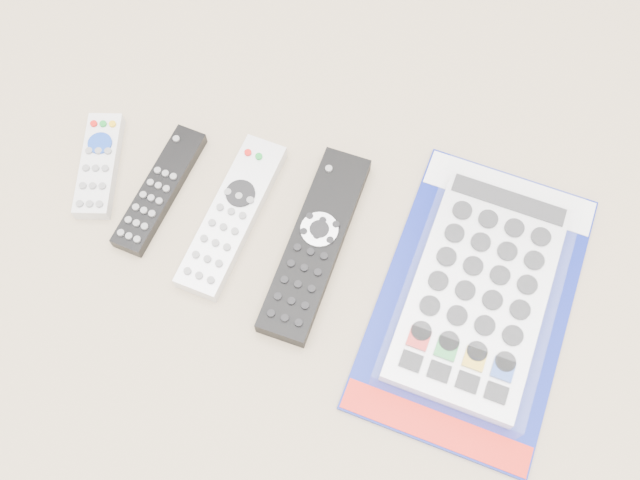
% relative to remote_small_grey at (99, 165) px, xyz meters
% --- Properties ---
extents(remote_small_grey, '(0.07, 0.15, 0.02)m').
position_rel_remote_small_grey_xyz_m(remote_small_grey, '(0.00, 0.00, 0.00)').
color(remote_small_grey, silver).
rests_on(remote_small_grey, ground).
extents(remote_slim_black, '(0.07, 0.18, 0.02)m').
position_rel_remote_small_grey_xyz_m(remote_slim_black, '(0.08, -0.02, -0.00)').
color(remote_slim_black, black).
rests_on(remote_slim_black, ground).
extents(remote_silver_dvd, '(0.09, 0.22, 0.02)m').
position_rel_remote_small_grey_xyz_m(remote_silver_dvd, '(0.18, -0.04, 0.00)').
color(remote_silver_dvd, silver).
rests_on(remote_silver_dvd, ground).
extents(remote_large_black, '(0.09, 0.25, 0.03)m').
position_rel_remote_small_grey_xyz_m(remote_large_black, '(0.29, -0.05, 0.00)').
color(remote_large_black, black).
rests_on(remote_large_black, ground).
extents(jumbo_remote_packaged, '(0.27, 0.38, 0.05)m').
position_rel_remote_small_grey_xyz_m(jumbo_remote_packaged, '(0.48, -0.08, 0.01)').
color(jumbo_remote_packaged, navy).
rests_on(jumbo_remote_packaged, ground).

